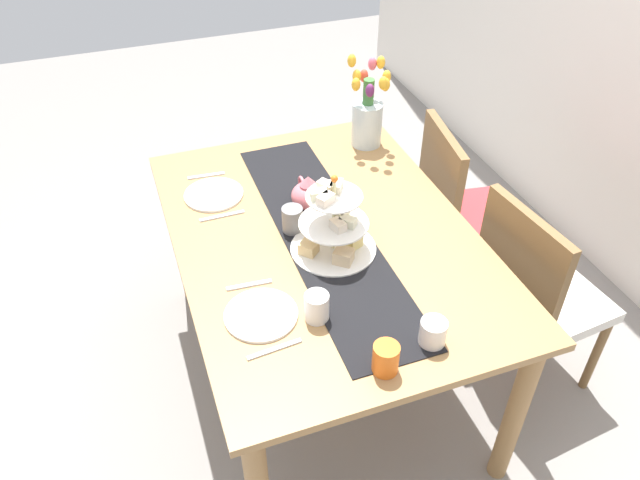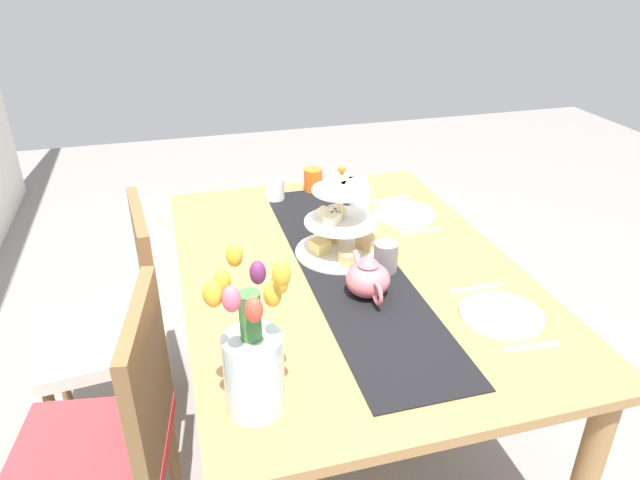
{
  "view_description": "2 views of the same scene",
  "coord_description": "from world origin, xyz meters",
  "px_view_note": "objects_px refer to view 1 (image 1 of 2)",
  "views": [
    {
      "loc": [
        1.62,
        -0.6,
        2.16
      ],
      "look_at": [
        0.09,
        -0.05,
        0.82
      ],
      "focal_mm": 34.55,
      "sensor_mm": 36.0,
      "label": 1
    },
    {
      "loc": [
        -1.52,
        0.51,
        1.7
      ],
      "look_at": [
        0.06,
        0.08,
        0.84
      ],
      "focal_mm": 32.53,
      "sensor_mm": 36.0,
      "label": 2
    }
  ],
  "objects_px": {
    "dinner_plate_right": "(261,315)",
    "tulip_vase": "(368,114)",
    "teapot": "(308,194)",
    "dinner_plate_left": "(214,194)",
    "knife_right": "(274,349)",
    "mug_orange": "(386,358)",
    "dining_table": "(324,256)",
    "tiered_cake_stand": "(333,228)",
    "chair_right": "(534,292)",
    "chair_left": "(460,210)",
    "knife_left": "(222,216)",
    "mug_white_text": "(317,307)",
    "fork_left": "(206,176)",
    "mug_grey": "(292,219)",
    "cream_jug": "(433,333)",
    "fork_right": "(249,285)"
  },
  "relations": [
    {
      "from": "tiered_cake_stand",
      "to": "knife_right",
      "type": "height_order",
      "value": "tiered_cake_stand"
    },
    {
      "from": "chair_right",
      "to": "dinner_plate_right",
      "type": "height_order",
      "value": "chair_right"
    },
    {
      "from": "dining_table",
      "to": "teapot",
      "type": "height_order",
      "value": "teapot"
    },
    {
      "from": "knife_right",
      "to": "dinner_plate_left",
      "type": "bearing_deg",
      "value": 180.0
    },
    {
      "from": "teapot",
      "to": "dinner_plate_left",
      "type": "bearing_deg",
      "value": -121.53
    },
    {
      "from": "tulip_vase",
      "to": "fork_right",
      "type": "distance_m",
      "value": 1.02
    },
    {
      "from": "dinner_plate_left",
      "to": "fork_right",
      "type": "distance_m",
      "value": 0.54
    },
    {
      "from": "dining_table",
      "to": "tiered_cake_stand",
      "type": "height_order",
      "value": "tiered_cake_stand"
    },
    {
      "from": "teapot",
      "to": "tulip_vase",
      "type": "height_order",
      "value": "tulip_vase"
    },
    {
      "from": "chair_left",
      "to": "knife_left",
      "type": "relative_size",
      "value": 5.35
    },
    {
      "from": "dining_table",
      "to": "chair_right",
      "type": "relative_size",
      "value": 1.63
    },
    {
      "from": "teapot",
      "to": "tiered_cake_stand",
      "type": "bearing_deg",
      "value": -0.34
    },
    {
      "from": "mug_grey",
      "to": "mug_white_text",
      "type": "height_order",
      "value": "mug_grey"
    },
    {
      "from": "teapot",
      "to": "mug_orange",
      "type": "distance_m",
      "value": 0.81
    },
    {
      "from": "tulip_vase",
      "to": "mug_grey",
      "type": "bearing_deg",
      "value": -45.85
    },
    {
      "from": "knife_right",
      "to": "mug_white_text",
      "type": "xyz_separation_m",
      "value": [
        -0.08,
        0.16,
        0.04
      ]
    },
    {
      "from": "tiered_cake_stand",
      "to": "chair_right",
      "type": "bearing_deg",
      "value": 74.84
    },
    {
      "from": "knife_left",
      "to": "mug_white_text",
      "type": "xyz_separation_m",
      "value": [
        0.61,
        0.16,
        0.04
      ]
    },
    {
      "from": "chair_right",
      "to": "fork_right",
      "type": "height_order",
      "value": "chair_right"
    },
    {
      "from": "tiered_cake_stand",
      "to": "knife_left",
      "type": "relative_size",
      "value": 1.79
    },
    {
      "from": "knife_right",
      "to": "mug_orange",
      "type": "height_order",
      "value": "mug_orange"
    },
    {
      "from": "teapot",
      "to": "mug_grey",
      "type": "distance_m",
      "value": 0.15
    },
    {
      "from": "tulip_vase",
      "to": "mug_grey",
      "type": "height_order",
      "value": "tulip_vase"
    },
    {
      "from": "tiered_cake_stand",
      "to": "fork_left",
      "type": "relative_size",
      "value": 2.03
    },
    {
      "from": "fork_left",
      "to": "cream_jug",
      "type": "bearing_deg",
      "value": 21.94
    },
    {
      "from": "mug_grey",
      "to": "mug_white_text",
      "type": "relative_size",
      "value": 1.0
    },
    {
      "from": "dinner_plate_left",
      "to": "mug_grey",
      "type": "bearing_deg",
      "value": 35.35
    },
    {
      "from": "cream_jug",
      "to": "mug_grey",
      "type": "xyz_separation_m",
      "value": [
        -0.65,
        -0.22,
        0.01
      ]
    },
    {
      "from": "fork_right",
      "to": "tulip_vase",
      "type": "bearing_deg",
      "value": 134.56
    },
    {
      "from": "dinner_plate_left",
      "to": "mug_orange",
      "type": "height_order",
      "value": "mug_orange"
    },
    {
      "from": "chair_left",
      "to": "fork_left",
      "type": "distance_m",
      "value": 1.14
    },
    {
      "from": "mug_grey",
      "to": "tulip_vase",
      "type": "bearing_deg",
      "value": 134.15
    },
    {
      "from": "dining_table",
      "to": "dinner_plate_right",
      "type": "distance_m",
      "value": 0.46
    },
    {
      "from": "knife_right",
      "to": "mug_orange",
      "type": "distance_m",
      "value": 0.33
    },
    {
      "from": "mug_orange",
      "to": "mug_white_text",
      "type": "bearing_deg",
      "value": -155.87
    },
    {
      "from": "dinner_plate_right",
      "to": "mug_grey",
      "type": "distance_m",
      "value": 0.44
    },
    {
      "from": "fork_left",
      "to": "mug_orange",
      "type": "relative_size",
      "value": 1.58
    },
    {
      "from": "dinner_plate_right",
      "to": "tulip_vase",
      "type": "bearing_deg",
      "value": 139.89
    },
    {
      "from": "mug_grey",
      "to": "chair_left",
      "type": "bearing_deg",
      "value": 103.87
    },
    {
      "from": "fork_left",
      "to": "knife_right",
      "type": "height_order",
      "value": "same"
    },
    {
      "from": "knife_left",
      "to": "mug_white_text",
      "type": "bearing_deg",
      "value": 14.77
    },
    {
      "from": "chair_left",
      "to": "tulip_vase",
      "type": "bearing_deg",
      "value": -126.72
    },
    {
      "from": "dining_table",
      "to": "dinner_plate_left",
      "type": "distance_m",
      "value": 0.51
    },
    {
      "from": "knife_left",
      "to": "teapot",
      "type": "bearing_deg",
      "value": 80.63
    },
    {
      "from": "dinner_plate_right",
      "to": "fork_left",
      "type": "bearing_deg",
      "value": 180.0
    },
    {
      "from": "knife_left",
      "to": "mug_orange",
      "type": "height_order",
      "value": "mug_orange"
    },
    {
      "from": "knife_left",
      "to": "tulip_vase",
      "type": "bearing_deg",
      "value": 113.33
    },
    {
      "from": "dinner_plate_left",
      "to": "fork_left",
      "type": "distance_m",
      "value": 0.15
    },
    {
      "from": "tiered_cake_stand",
      "to": "mug_white_text",
      "type": "bearing_deg",
      "value": -29.59
    },
    {
      "from": "chair_left",
      "to": "mug_white_text",
      "type": "relative_size",
      "value": 9.58
    }
  ]
}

